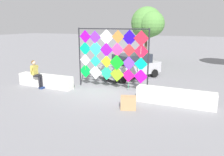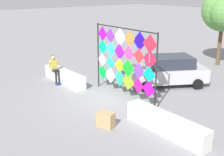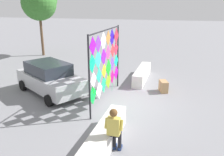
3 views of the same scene
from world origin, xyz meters
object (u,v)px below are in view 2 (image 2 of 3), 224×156
(cardboard_box_small, at_px, (106,120))
(seated_vendor, at_px, (55,67))
(parked_car, at_px, (167,71))
(kite_display_rack, at_px, (124,58))
(tree_far_right, at_px, (224,11))

(cardboard_box_small, bearing_deg, seated_vendor, 170.42)
(seated_vendor, relative_size, cardboard_box_small, 2.43)
(parked_car, bearing_deg, cardboard_box_small, -71.91)
(kite_display_rack, xyz_separation_m, parked_car, (0.06, 2.94, -1.11))
(kite_display_rack, bearing_deg, tree_far_right, 93.09)
(cardboard_box_small, relative_size, tree_far_right, 0.13)
(seated_vendor, bearing_deg, parked_car, 48.52)
(seated_vendor, bearing_deg, tree_far_right, 71.57)
(kite_display_rack, height_order, seated_vendor, kite_display_rack)
(cardboard_box_small, bearing_deg, tree_far_right, 101.65)
(cardboard_box_small, bearing_deg, kite_display_rack, 126.73)
(kite_display_rack, height_order, tree_far_right, tree_far_right)
(parked_car, bearing_deg, tree_far_right, 95.30)
(seated_vendor, height_order, parked_car, parked_car)
(parked_car, xyz_separation_m, tree_far_right, (-0.53, 5.72, 2.69))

